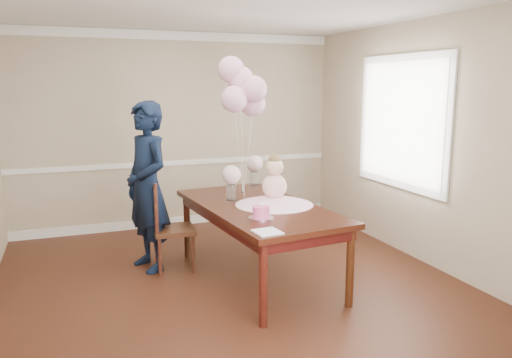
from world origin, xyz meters
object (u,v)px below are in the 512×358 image
at_px(dining_chair_seat, 174,230).
at_px(birthday_cake, 261,212).
at_px(woman, 147,187).
at_px(dining_table_top, 258,207).

bearing_deg(dining_chair_seat, birthday_cake, -56.94).
distance_m(dining_chair_seat, woman, 0.55).
bearing_deg(birthday_cake, dining_table_top, 71.91).
xyz_separation_m(dining_table_top, birthday_cake, (-0.16, -0.49, 0.09)).
bearing_deg(woman, dining_chair_seat, 45.63).
bearing_deg(birthday_cake, dining_chair_seat, 119.08).
bearing_deg(birthday_cake, woman, 125.31).
distance_m(birthday_cake, dining_chair_seat, 1.29).
height_order(dining_table_top, birthday_cake, birthday_cake).
relative_size(birthday_cake, dining_chair_seat, 0.37).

